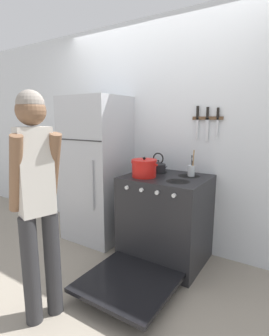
{
  "coord_description": "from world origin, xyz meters",
  "views": [
    {
      "loc": [
        1.41,
        -2.67,
        1.47
      ],
      "look_at": [
        0.01,
        -0.49,
        0.97
      ],
      "focal_mm": 28.0,
      "sensor_mm": 36.0,
      "label": 1
    }
  ],
  "objects_px": {
    "refrigerator": "(97,169)",
    "utensil_jar": "(191,170)",
    "dutch_oven_pot": "(144,168)",
    "stove_range": "(164,220)",
    "person": "(37,196)",
    "tea_kettle": "(158,166)"
  },
  "relations": [
    {
      "from": "tea_kettle",
      "to": "person",
      "type": "xyz_separation_m",
      "value": [
        -0.22,
        -1.37,
        -0.02
      ]
    },
    {
      "from": "dutch_oven_pot",
      "to": "refrigerator",
      "type": "bearing_deg",
      "value": 167.09
    },
    {
      "from": "person",
      "to": "utensil_jar",
      "type": "bearing_deg",
      "value": -5.71
    },
    {
      "from": "refrigerator",
      "to": "utensil_jar",
      "type": "xyz_separation_m",
      "value": [
        1.15,
        0.11,
        0.1
      ]
    },
    {
      "from": "stove_range",
      "to": "tea_kettle",
      "type": "xyz_separation_m",
      "value": [
        -0.17,
        0.18,
        0.51
      ]
    },
    {
      "from": "dutch_oven_pot",
      "to": "utensil_jar",
      "type": "relative_size",
      "value": 1.12
    },
    {
      "from": "tea_kettle",
      "to": "refrigerator",
      "type": "bearing_deg",
      "value": -172.86
    },
    {
      "from": "refrigerator",
      "to": "tea_kettle",
      "type": "height_order",
      "value": "refrigerator"
    },
    {
      "from": "utensil_jar",
      "to": "tea_kettle",
      "type": "bearing_deg",
      "value": -178.89
    },
    {
      "from": "tea_kettle",
      "to": "dutch_oven_pot",
      "type": "bearing_deg",
      "value": -92.96
    },
    {
      "from": "stove_range",
      "to": "utensil_jar",
      "type": "distance_m",
      "value": 0.58
    },
    {
      "from": "dutch_oven_pot",
      "to": "utensil_jar",
      "type": "distance_m",
      "value": 0.48
    },
    {
      "from": "dutch_oven_pot",
      "to": "tea_kettle",
      "type": "distance_m",
      "value": 0.28
    },
    {
      "from": "refrigerator",
      "to": "person",
      "type": "distance_m",
      "value": 1.39
    },
    {
      "from": "stove_range",
      "to": "tea_kettle",
      "type": "distance_m",
      "value": 0.57
    },
    {
      "from": "stove_range",
      "to": "person",
      "type": "relative_size",
      "value": 0.85
    },
    {
      "from": "stove_range",
      "to": "person",
      "type": "distance_m",
      "value": 1.35
    },
    {
      "from": "tea_kettle",
      "to": "stove_range",
      "type": "bearing_deg",
      "value": -46.41
    },
    {
      "from": "refrigerator",
      "to": "utensil_jar",
      "type": "height_order",
      "value": "refrigerator"
    },
    {
      "from": "stove_range",
      "to": "refrigerator",
      "type": "bearing_deg",
      "value": 175.38
    },
    {
      "from": "person",
      "to": "tea_kettle",
      "type": "bearing_deg",
      "value": 8.31
    },
    {
      "from": "utensil_jar",
      "to": "person",
      "type": "relative_size",
      "value": 0.16
    }
  ]
}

